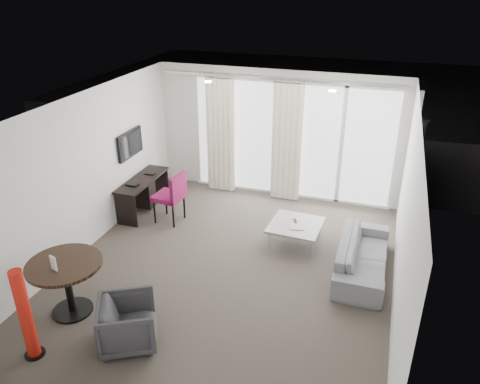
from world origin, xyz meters
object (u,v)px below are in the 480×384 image
(sofa, at_px, (363,256))
(rattan_chair_b, at_px, (383,152))
(rattan_chair_a, at_px, (315,163))
(desk_chair, at_px, (169,197))
(red_lamp, at_px, (25,315))
(tub_armchair, at_px, (128,323))
(coffee_table, at_px, (295,234))
(round_table, at_px, (68,288))
(desk, at_px, (144,195))

(sofa, height_order, rattan_chair_b, rattan_chair_b)
(rattan_chair_a, bearing_deg, desk_chair, -107.39)
(red_lamp, xyz_separation_m, rattan_chair_a, (2.34, 6.37, -0.22))
(sofa, distance_m, rattan_chair_a, 3.54)
(rattan_chair_b, bearing_deg, desk_chair, -120.62)
(desk_chair, xyz_separation_m, tub_armchair, (0.93, -3.09, -0.17))
(coffee_table, bearing_deg, tub_armchair, -116.35)
(rattan_chair_a, bearing_deg, rattan_chair_b, 62.86)
(tub_armchair, xyz_separation_m, rattan_chair_b, (2.73, 7.03, 0.08))
(sofa, bearing_deg, round_table, 121.02)
(tub_armchair, height_order, rattan_chair_a, rattan_chair_a)
(tub_armchair, bearing_deg, desk, -3.12)
(desk, distance_m, round_table, 3.08)
(desk, relative_size, rattan_chair_b, 1.76)
(desk, relative_size, tub_armchair, 2.01)
(desk, xyz_separation_m, round_table, (0.52, -3.03, 0.07))
(desk, height_order, desk_chair, desk_chair)
(desk, height_order, rattan_chair_a, rattan_chair_a)
(coffee_table, height_order, rattan_chair_b, rattan_chair_b)
(round_table, relative_size, rattan_chair_a, 1.24)
(desk_chair, relative_size, coffee_table, 1.14)
(sofa, xyz_separation_m, rattan_chair_a, (-1.34, 3.28, 0.13))
(coffee_table, bearing_deg, sofa, -22.02)
(coffee_table, relative_size, sofa, 0.46)
(desk, height_order, tub_armchair, desk)
(desk, xyz_separation_m, desk_chair, (0.67, -0.23, 0.16))
(tub_armchair, bearing_deg, round_table, 46.04)
(desk, relative_size, sofa, 0.76)
(round_table, bearing_deg, rattan_chair_b, 60.53)
(desk, height_order, coffee_table, desk)
(red_lamp, height_order, coffee_table, red_lamp)
(desk_chair, bearing_deg, red_lamp, -86.06)
(tub_armchair, distance_m, rattan_chair_b, 7.54)
(round_table, bearing_deg, desk, 99.79)
(tub_armchair, bearing_deg, desk_chair, -12.05)
(desk_chair, height_order, round_table, desk_chair)
(desk_chair, height_order, tub_armchair, desk_chair)
(desk_chair, distance_m, rattan_chair_b, 5.38)
(coffee_table, distance_m, rattan_chair_a, 2.82)
(desk_chair, xyz_separation_m, round_table, (-0.15, -2.80, -0.09))
(rattan_chair_a, bearing_deg, tub_armchair, -80.62)
(tub_armchair, bearing_deg, sofa, -75.19)
(desk, distance_m, desk_chair, 0.73)
(sofa, bearing_deg, tub_armchair, 133.68)
(sofa, height_order, rattan_chair_a, rattan_chair_a)
(coffee_table, height_order, rattan_chair_a, rattan_chair_a)
(rattan_chair_b, bearing_deg, round_table, -107.18)
(desk_chair, height_order, rattan_chair_b, desk_chair)
(red_lamp, distance_m, sofa, 4.82)
(desk, distance_m, rattan_chair_a, 3.84)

